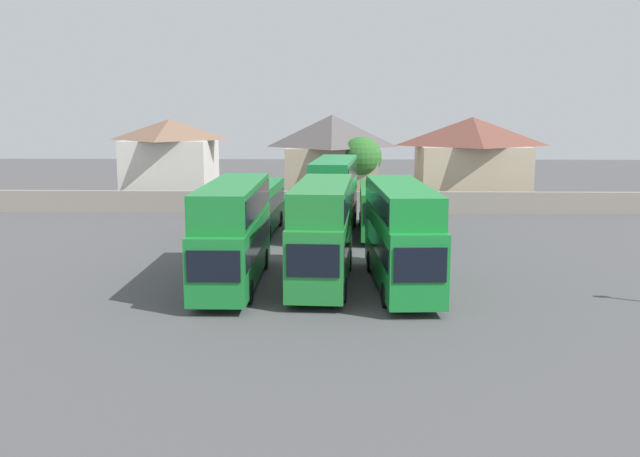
{
  "coord_description": "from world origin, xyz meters",
  "views": [
    {
      "loc": [
        0.99,
        -33.92,
        8.55
      ],
      "look_at": [
        0.0,
        3.0,
        2.32
      ],
      "focal_mm": 39.92,
      "sensor_mm": 36.0,
      "label": 1
    }
  ],
  "objects_px": {
    "bus_1": "(233,228)",
    "bus_6": "(378,207)",
    "house_terrace_right": "(471,159)",
    "house_terrace_left": "(171,160)",
    "bus_2": "(323,228)",
    "bus_3": "(401,230)",
    "bus_4": "(258,206)",
    "bus_5": "(334,192)",
    "tree_left_of_lot": "(361,158)",
    "house_terrace_centre": "(332,159)"
  },
  "relations": [
    {
      "from": "bus_1",
      "to": "bus_3",
      "type": "xyz_separation_m",
      "value": [
        8.14,
        -0.36,
        -0.02
      ]
    },
    {
      "from": "bus_2",
      "to": "bus_1",
      "type": "bearing_deg",
      "value": -85.59
    },
    {
      "from": "bus_2",
      "to": "bus_3",
      "type": "relative_size",
      "value": 0.93
    },
    {
      "from": "bus_1",
      "to": "house_terrace_left",
      "type": "distance_m",
      "value": 32.56
    },
    {
      "from": "bus_6",
      "to": "tree_left_of_lot",
      "type": "bearing_deg",
      "value": -175.2
    },
    {
      "from": "tree_left_of_lot",
      "to": "bus_5",
      "type": "bearing_deg",
      "value": -100.03
    },
    {
      "from": "bus_1",
      "to": "house_terrace_left",
      "type": "bearing_deg",
      "value": -161.77
    },
    {
      "from": "bus_2",
      "to": "bus_3",
      "type": "xyz_separation_m",
      "value": [
        3.78,
        -0.46,
        -0.02
      ]
    },
    {
      "from": "bus_1",
      "to": "bus_5",
      "type": "xyz_separation_m",
      "value": [
        4.81,
        14.24,
        0.09
      ]
    },
    {
      "from": "bus_6",
      "to": "tree_left_of_lot",
      "type": "relative_size",
      "value": 1.67
    },
    {
      "from": "bus_5",
      "to": "house_terrace_centre",
      "type": "bearing_deg",
      "value": -174.3
    },
    {
      "from": "bus_6",
      "to": "tree_left_of_lot",
      "type": "xyz_separation_m",
      "value": [
        -0.78,
        12.65,
        2.5
      ]
    },
    {
      "from": "bus_2",
      "to": "house_terrace_left",
      "type": "height_order",
      "value": "house_terrace_left"
    },
    {
      "from": "bus_2",
      "to": "bus_3",
      "type": "bearing_deg",
      "value": 86.05
    },
    {
      "from": "bus_1",
      "to": "tree_left_of_lot",
      "type": "relative_size",
      "value": 1.83
    },
    {
      "from": "house_terrace_left",
      "to": "house_terrace_centre",
      "type": "height_order",
      "value": "house_terrace_centre"
    },
    {
      "from": "bus_4",
      "to": "house_terrace_centre",
      "type": "height_order",
      "value": "house_terrace_centre"
    },
    {
      "from": "bus_3",
      "to": "bus_5",
      "type": "bearing_deg",
      "value": -170.3
    },
    {
      "from": "bus_5",
      "to": "house_terrace_right",
      "type": "distance_m",
      "value": 21.08
    },
    {
      "from": "bus_1",
      "to": "bus_6",
      "type": "xyz_separation_m",
      "value": [
        7.85,
        14.31,
        -0.92
      ]
    },
    {
      "from": "bus_1",
      "to": "tree_left_of_lot",
      "type": "distance_m",
      "value": 27.91
    },
    {
      "from": "bus_1",
      "to": "bus_3",
      "type": "bearing_deg",
      "value": 87.26
    },
    {
      "from": "bus_6",
      "to": "house_terrace_right",
      "type": "bearing_deg",
      "value": 152.27
    },
    {
      "from": "bus_3",
      "to": "bus_4",
      "type": "bearing_deg",
      "value": -153.0
    },
    {
      "from": "house_terrace_left",
      "to": "bus_5",
      "type": "bearing_deg",
      "value": -47.74
    },
    {
      "from": "bus_6",
      "to": "house_terrace_centre",
      "type": "distance_m",
      "value": 16.11
    },
    {
      "from": "bus_1",
      "to": "tree_left_of_lot",
      "type": "bearing_deg",
      "value": 165.09
    },
    {
      "from": "bus_5",
      "to": "house_terrace_centre",
      "type": "height_order",
      "value": "house_terrace_centre"
    },
    {
      "from": "bus_6",
      "to": "house_terrace_left",
      "type": "xyz_separation_m",
      "value": [
        -18.15,
        16.56,
        1.99
      ]
    },
    {
      "from": "bus_5",
      "to": "tree_left_of_lot",
      "type": "bearing_deg",
      "value": 174.54
    },
    {
      "from": "bus_4",
      "to": "house_terrace_left",
      "type": "height_order",
      "value": "house_terrace_left"
    },
    {
      "from": "tree_left_of_lot",
      "to": "bus_1",
      "type": "bearing_deg",
      "value": -104.69
    },
    {
      "from": "house_terrace_left",
      "to": "tree_left_of_lot",
      "type": "bearing_deg",
      "value": -12.69
    },
    {
      "from": "house_terrace_left",
      "to": "tree_left_of_lot",
      "type": "height_order",
      "value": "house_terrace_left"
    },
    {
      "from": "bus_4",
      "to": "bus_5",
      "type": "distance_m",
      "value": 5.33
    },
    {
      "from": "house_terrace_centre",
      "to": "tree_left_of_lot",
      "type": "distance_m",
      "value": 3.92
    },
    {
      "from": "bus_1",
      "to": "bus_4",
      "type": "distance_m",
      "value": 14.44
    },
    {
      "from": "tree_left_of_lot",
      "to": "bus_6",
      "type": "bearing_deg",
      "value": -86.45
    },
    {
      "from": "bus_2",
      "to": "house_terrace_centre",
      "type": "bearing_deg",
      "value": -177.27
    },
    {
      "from": "house_terrace_left",
      "to": "bus_2",
      "type": "bearing_deg",
      "value": -64.53
    },
    {
      "from": "bus_3",
      "to": "bus_4",
      "type": "height_order",
      "value": "bus_3"
    },
    {
      "from": "bus_6",
      "to": "house_terrace_right",
      "type": "distance_m",
      "value": 19.46
    },
    {
      "from": "house_terrace_right",
      "to": "house_terrace_left",
      "type": "bearing_deg",
      "value": -179.23
    },
    {
      "from": "bus_1",
      "to": "bus_6",
      "type": "height_order",
      "value": "bus_1"
    },
    {
      "from": "bus_3",
      "to": "house_terrace_right",
      "type": "height_order",
      "value": "house_terrace_right"
    },
    {
      "from": "bus_2",
      "to": "house_terrace_centre",
      "type": "height_order",
      "value": "house_terrace_centre"
    },
    {
      "from": "bus_6",
      "to": "bus_4",
      "type": "bearing_deg",
      "value": -89.42
    },
    {
      "from": "bus_6",
      "to": "bus_1",
      "type": "bearing_deg",
      "value": -27.49
    },
    {
      "from": "bus_1",
      "to": "house_terrace_right",
      "type": "relative_size",
      "value": 1.13
    },
    {
      "from": "bus_4",
      "to": "house_terrace_right",
      "type": "height_order",
      "value": "house_terrace_right"
    }
  ]
}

